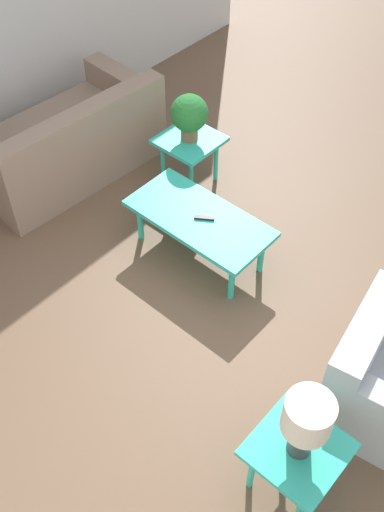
% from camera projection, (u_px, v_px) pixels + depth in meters
% --- Properties ---
extents(ground_plane, '(14.00, 14.00, 0.00)m').
position_uv_depth(ground_plane, '(236.00, 312.00, 4.61)').
color(ground_plane, brown).
extents(sofa, '(1.06, 1.79, 0.82)m').
position_uv_depth(sofa, '(67.00, 143.00, 5.54)').
color(sofa, gray).
rests_on(sofa, ground_plane).
extents(coffee_table, '(1.18, 0.57, 0.43)m').
position_uv_depth(coffee_table, '(199.00, 221.00, 4.75)').
color(coffee_table, '#2DB79E').
rests_on(coffee_table, ground_plane).
extents(side_table_plant, '(0.51, 0.51, 0.48)m').
position_uv_depth(side_table_plant, '(189.00, 145.00, 5.37)').
color(side_table_plant, '#2DB79E').
rests_on(side_table_plant, ground_plane).
extents(side_table_lamp, '(0.51, 0.51, 0.48)m').
position_uv_depth(side_table_lamp, '(297.00, 454.00, 3.42)').
color(side_table_lamp, '#2DB79E').
rests_on(side_table_lamp, ground_plane).
extents(potted_plant, '(0.33, 0.33, 0.43)m').
position_uv_depth(potted_plant, '(189.00, 115.00, 5.13)').
color(potted_plant, brown).
rests_on(potted_plant, side_table_plant).
extents(table_lamp, '(0.27, 0.27, 0.50)m').
position_uv_depth(table_lamp, '(307.00, 421.00, 3.13)').
color(table_lamp, '#333333').
rests_on(table_lamp, side_table_lamp).
extents(remote_control, '(0.15, 0.12, 0.02)m').
position_uv_depth(remote_control, '(204.00, 218.00, 4.70)').
color(remote_control, black).
rests_on(remote_control, coffee_table).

